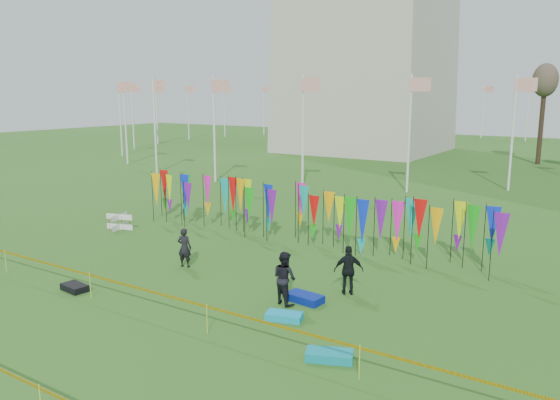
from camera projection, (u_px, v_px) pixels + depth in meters
The scene contains 12 objects.
ground at pixel (159, 298), 18.23m from camera, with size 160.00×160.00×0.00m, color #285818.
flagpole_ring at pixel (366, 117), 64.50m from camera, with size 57.40×56.16×8.00m.
banner_row at pixel (297, 207), 24.77m from camera, with size 18.64×0.64×2.52m.
caution_tape_near at pixel (124, 285), 17.18m from camera, with size 26.00×0.02×0.90m.
box_kite at pixel (119, 222), 27.29m from camera, with size 0.73×0.73×0.81m.
person_left at pixel (184, 248), 21.37m from camera, with size 0.57×0.42×1.57m, color black.
person_mid at pixel (285, 278), 17.60m from camera, with size 0.85×0.53×1.75m, color black.
person_right at pixel (349, 270), 18.43m from camera, with size 1.00×0.57×1.70m, color black.
kite_bag_turquoise at pixel (284, 316), 16.47m from camera, with size 1.09×0.55×0.22m, color #0EA3D3.
kite_bag_blue at pixel (305, 298), 17.90m from camera, with size 1.20×0.63×0.25m, color #081E92.
kite_bag_black at pixel (75, 287), 18.90m from camera, with size 0.97×0.56×0.23m, color black.
kite_bag_teal at pixel (329, 355), 13.99m from camera, with size 1.20×0.58×0.23m, color #0B91A3.
Camera 1 is at (12.76, -12.31, 6.73)m, focal length 35.00 mm.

